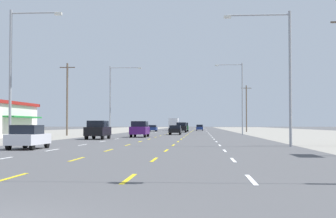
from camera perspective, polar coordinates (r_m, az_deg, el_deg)
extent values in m
plane|color=#4C4C4F|center=(72.85, 0.91, -3.10)|extent=(572.00, 572.00, 0.00)
cube|color=gray|center=(78.16, -17.55, -2.92)|extent=(28.00, 440.00, 0.01)
cube|color=white|center=(23.14, -19.28, -5.63)|extent=(0.14, 2.60, 0.01)
cube|color=white|center=(30.17, -13.64, -4.78)|extent=(0.14, 2.60, 0.01)
cube|color=white|center=(37.39, -10.16, -4.23)|extent=(0.14, 2.60, 0.01)
cube|color=white|center=(44.69, -7.82, -3.85)|extent=(0.14, 2.60, 0.01)
cube|color=white|center=(52.05, -6.14, -3.57)|extent=(0.14, 2.60, 0.01)
cube|color=white|center=(59.45, -4.87, -3.36)|extent=(0.14, 2.60, 0.01)
cube|color=white|center=(66.87, -3.89, -3.20)|extent=(0.14, 2.60, 0.01)
cube|color=white|center=(74.31, -3.10, -3.07)|extent=(0.14, 2.60, 0.01)
cube|color=white|center=(81.75, -2.46, -2.96)|extent=(0.14, 2.60, 0.01)
cube|color=white|center=(89.21, -1.93, -2.87)|extent=(0.14, 2.60, 0.01)
cube|color=white|center=(96.67, -1.47, -2.79)|extent=(0.14, 2.60, 0.01)
cube|color=white|center=(104.14, -1.08, -2.72)|extent=(0.14, 2.60, 0.01)
cube|color=white|center=(111.61, -0.75, -2.66)|extent=(0.14, 2.60, 0.01)
cube|color=white|center=(119.09, -0.45, -2.61)|extent=(0.14, 2.60, 0.01)
cube|color=white|center=(126.57, -0.20, -2.57)|extent=(0.14, 2.60, 0.01)
cube|color=white|center=(134.05, 0.03, -2.53)|extent=(0.14, 2.60, 0.01)
cube|color=white|center=(141.53, 0.24, -2.50)|extent=(0.14, 2.60, 0.01)
cube|color=white|center=(149.02, 0.43, -2.46)|extent=(0.14, 2.60, 0.01)
cube|color=white|center=(156.50, 0.59, -2.43)|extent=(0.14, 2.60, 0.01)
cube|color=white|center=(163.99, 0.74, -2.41)|extent=(0.14, 2.60, 0.01)
cube|color=white|center=(171.48, 0.88, -2.38)|extent=(0.14, 2.60, 0.01)
cube|color=white|center=(178.97, 1.01, -2.36)|extent=(0.14, 2.60, 0.01)
cube|color=white|center=(186.46, 1.13, -2.34)|extent=(0.14, 2.60, 0.01)
cube|color=white|center=(193.95, 1.24, -2.32)|extent=(0.14, 2.60, 0.01)
cube|color=white|center=(201.44, 1.34, -2.31)|extent=(0.14, 2.60, 0.01)
cube|color=white|center=(208.94, 1.43, -2.29)|extent=(0.14, 2.60, 0.01)
cube|color=white|center=(216.43, 1.51, -2.28)|extent=(0.14, 2.60, 0.01)
cube|color=white|center=(223.92, 1.60, -2.26)|extent=(0.14, 2.60, 0.01)
cube|color=yellow|center=(14.90, -18.25, -7.79)|extent=(0.14, 2.60, 0.01)
cube|color=yellow|center=(22.01, -10.83, -5.90)|extent=(0.14, 2.60, 0.01)
cube|color=yellow|center=(29.31, -7.08, -4.90)|extent=(0.14, 2.60, 0.01)
cube|color=yellow|center=(36.69, -4.84, -4.30)|extent=(0.14, 2.60, 0.01)
cube|color=yellow|center=(44.12, -3.35, -3.89)|extent=(0.14, 2.60, 0.01)
cube|color=yellow|center=(51.56, -2.30, -3.60)|extent=(0.14, 2.60, 0.01)
cube|color=yellow|center=(59.02, -1.51, -3.38)|extent=(0.14, 2.60, 0.01)
cube|color=yellow|center=(66.49, -0.90, -3.21)|extent=(0.14, 2.60, 0.01)
cube|color=yellow|center=(73.96, -0.41, -3.07)|extent=(0.14, 2.60, 0.01)
cube|color=yellow|center=(81.44, -0.01, -2.96)|extent=(0.14, 2.60, 0.01)
cube|color=yellow|center=(88.92, 0.32, -2.87)|extent=(0.14, 2.60, 0.01)
cube|color=yellow|center=(96.41, 0.60, -2.79)|extent=(0.14, 2.60, 0.01)
cube|color=yellow|center=(103.89, 0.84, -2.72)|extent=(0.14, 2.60, 0.01)
cube|color=yellow|center=(111.38, 1.05, -2.67)|extent=(0.14, 2.60, 0.01)
cube|color=yellow|center=(118.87, 1.23, -2.62)|extent=(0.14, 2.60, 0.01)
cube|color=yellow|center=(126.37, 1.39, -2.57)|extent=(0.14, 2.60, 0.01)
cube|color=yellow|center=(133.86, 1.53, -2.53)|extent=(0.14, 2.60, 0.01)
cube|color=yellow|center=(141.35, 1.66, -2.50)|extent=(0.14, 2.60, 0.01)
cube|color=yellow|center=(148.85, 1.77, -2.46)|extent=(0.14, 2.60, 0.01)
cube|color=yellow|center=(156.34, 1.87, -2.43)|extent=(0.14, 2.60, 0.01)
cube|color=yellow|center=(163.84, 1.97, -2.41)|extent=(0.14, 2.60, 0.01)
cube|color=yellow|center=(171.33, 2.05, -2.38)|extent=(0.14, 2.60, 0.01)
cube|color=yellow|center=(178.83, 2.13, -2.36)|extent=(0.14, 2.60, 0.01)
cube|color=yellow|center=(186.32, 2.20, -2.34)|extent=(0.14, 2.60, 0.01)
cube|color=yellow|center=(193.82, 2.27, -2.32)|extent=(0.14, 2.60, 0.01)
cube|color=yellow|center=(201.32, 2.33, -2.31)|extent=(0.14, 2.60, 0.01)
cube|color=yellow|center=(208.81, 2.39, -2.29)|extent=(0.14, 2.60, 0.01)
cube|color=yellow|center=(216.31, 2.44, -2.28)|extent=(0.14, 2.60, 0.01)
cube|color=yellow|center=(223.81, 2.49, -2.26)|extent=(0.14, 2.60, 0.01)
cube|color=yellow|center=(13.98, -4.70, -8.28)|extent=(0.14, 2.60, 0.01)
cube|color=yellow|center=(21.39, -1.67, -6.05)|extent=(0.14, 2.60, 0.01)
cube|color=yellow|center=(28.85, -0.21, -4.97)|extent=(0.14, 2.60, 0.01)
cube|color=yellow|center=(36.33, 0.64, -4.33)|extent=(0.14, 2.60, 0.01)
cube|color=yellow|center=(43.81, 1.20, -3.91)|extent=(0.14, 2.60, 0.01)
cube|color=yellow|center=(51.30, 1.60, -3.61)|extent=(0.14, 2.60, 0.01)
cube|color=yellow|center=(58.79, 1.90, -3.38)|extent=(0.14, 2.60, 0.01)
cube|color=yellow|center=(66.28, 2.12, -3.21)|extent=(0.14, 2.60, 0.01)
cube|color=yellow|center=(73.78, 2.31, -3.07)|extent=(0.14, 2.60, 0.01)
cube|color=yellow|center=(81.27, 2.46, -2.96)|extent=(0.14, 2.60, 0.01)
cube|color=yellow|center=(88.77, 2.58, -2.87)|extent=(0.14, 2.60, 0.01)
cube|color=yellow|center=(96.27, 2.68, -2.79)|extent=(0.14, 2.60, 0.01)
cube|color=yellow|center=(103.77, 2.77, -2.72)|extent=(0.14, 2.60, 0.01)
cube|color=yellow|center=(111.26, 2.85, -2.67)|extent=(0.14, 2.60, 0.01)
cube|color=yellow|center=(118.76, 2.92, -2.61)|extent=(0.14, 2.60, 0.01)
cube|color=yellow|center=(126.26, 2.98, -2.57)|extent=(0.14, 2.60, 0.01)
cube|color=yellow|center=(133.76, 3.03, -2.53)|extent=(0.14, 2.60, 0.01)
cube|color=yellow|center=(141.26, 3.08, -2.49)|extent=(0.14, 2.60, 0.01)
cube|color=yellow|center=(148.76, 3.12, -2.46)|extent=(0.14, 2.60, 0.01)
cube|color=yellow|center=(156.25, 3.16, -2.43)|extent=(0.14, 2.60, 0.01)
cube|color=yellow|center=(163.75, 3.19, -2.41)|extent=(0.14, 2.60, 0.01)
cube|color=yellow|center=(171.25, 3.22, -2.38)|extent=(0.14, 2.60, 0.01)
cube|color=yellow|center=(178.75, 3.25, -2.36)|extent=(0.14, 2.60, 0.01)
cube|color=yellow|center=(186.25, 3.28, -2.34)|extent=(0.14, 2.60, 0.01)
cube|color=yellow|center=(193.75, 3.31, -2.32)|extent=(0.14, 2.60, 0.01)
cube|color=yellow|center=(201.25, 3.33, -2.30)|extent=(0.14, 2.60, 0.01)
cube|color=yellow|center=(208.75, 3.35, -2.29)|extent=(0.14, 2.60, 0.01)
cube|color=yellow|center=(216.25, 3.37, -2.27)|extent=(0.14, 2.60, 0.01)
cube|color=yellow|center=(223.75, 3.39, -2.26)|extent=(0.14, 2.60, 0.01)
cube|color=white|center=(13.90, 9.88, -8.29)|extent=(0.14, 2.60, 0.01)
cube|color=white|center=(21.34, 7.78, -6.05)|extent=(0.14, 2.60, 0.01)
cube|color=white|center=(28.81, 6.77, -4.96)|extent=(0.14, 2.60, 0.01)
cube|color=white|center=(36.30, 6.18, -4.32)|extent=(0.14, 2.60, 0.01)
cube|color=white|center=(43.78, 5.79, -3.90)|extent=(0.14, 2.60, 0.01)
cube|color=white|center=(51.28, 5.52, -3.60)|extent=(0.14, 2.60, 0.01)
cube|color=white|center=(58.77, 5.31, -3.38)|extent=(0.14, 2.60, 0.01)
cube|color=white|center=(66.27, 5.16, -3.21)|extent=(0.14, 2.60, 0.01)
cube|color=white|center=(73.76, 5.03, -3.07)|extent=(0.14, 2.60, 0.01)
cube|color=white|center=(81.26, 4.93, -2.96)|extent=(0.14, 2.60, 0.01)
cube|color=white|center=(88.76, 4.84, -2.87)|extent=(0.14, 2.60, 0.01)
cube|color=white|center=(96.26, 4.77, -2.79)|extent=(0.14, 2.60, 0.01)
cube|color=white|center=(103.75, 4.71, -2.72)|extent=(0.14, 2.60, 0.01)
cube|color=white|center=(111.25, 4.66, -2.66)|extent=(0.14, 2.60, 0.01)
cube|color=white|center=(118.75, 4.61, -2.61)|extent=(0.14, 2.60, 0.01)
cube|color=white|center=(126.25, 4.57, -2.57)|extent=(0.14, 2.60, 0.01)
cube|color=white|center=(133.75, 4.53, -2.53)|extent=(0.14, 2.60, 0.01)
cube|color=white|center=(141.25, 4.50, -2.49)|extent=(0.14, 2.60, 0.01)
cube|color=white|center=(148.75, 4.47, -2.46)|extent=(0.14, 2.60, 0.01)
cube|color=white|center=(156.25, 4.44, -2.43)|extent=(0.14, 2.60, 0.01)
cube|color=white|center=(163.75, 4.42, -2.40)|extent=(0.14, 2.60, 0.01)
cube|color=white|center=(171.25, 4.40, -2.38)|extent=(0.14, 2.60, 0.01)
cube|color=white|center=(178.75, 4.38, -2.36)|extent=(0.14, 2.60, 0.01)
cube|color=white|center=(186.25, 4.36, -2.34)|extent=(0.14, 2.60, 0.01)
cube|color=white|center=(193.74, 4.34, -2.32)|extent=(0.14, 2.60, 0.01)
cube|color=white|center=(201.24, 4.33, -2.30)|extent=(0.14, 2.60, 0.01)
cube|color=white|center=(208.74, 4.31, -2.29)|extent=(0.14, 2.60, 0.01)
cube|color=white|center=(216.24, 4.30, -2.27)|extent=(0.14, 2.60, 0.01)
cube|color=white|center=(223.74, 4.28, -2.26)|extent=(0.14, 2.60, 0.01)
cube|color=silver|center=(31.87, -16.28, -3.48)|extent=(1.72, 3.90, 0.66)
cube|color=black|center=(31.62, -16.43, -2.36)|extent=(1.58, 1.90, 0.58)
cylinder|color=black|center=(33.45, -16.65, -3.96)|extent=(0.20, 0.60, 0.60)
cylinder|color=black|center=(32.96, -14.24, -4.01)|extent=(0.20, 0.60, 0.60)
cylinder|color=black|center=(30.85, -18.48, -4.12)|extent=(0.20, 0.60, 0.60)
cylinder|color=black|center=(30.31, -15.89, -4.19)|extent=(0.20, 0.60, 0.60)
cube|color=black|center=(51.73, -8.34, -2.65)|extent=(1.98, 4.90, 0.92)
cube|color=black|center=(51.68, -8.35, -1.76)|extent=(1.82, 2.70, 0.68)
cylinder|color=black|center=(53.58, -8.84, -3.11)|extent=(0.26, 0.76, 0.76)
cylinder|color=black|center=(53.23, -7.07, -3.13)|extent=(0.26, 0.76, 0.76)
cylinder|color=black|center=(50.27, -9.70, -3.19)|extent=(0.26, 0.76, 0.76)
cylinder|color=black|center=(49.90, -7.82, -3.21)|extent=(0.26, 0.76, 0.76)
cube|color=#4C196B|center=(59.50, -3.38, -2.56)|extent=(1.98, 4.90, 0.92)
cube|color=black|center=(59.45, -3.39, -1.79)|extent=(1.82, 2.70, 0.68)
cylinder|color=black|center=(61.31, -3.96, -2.97)|extent=(0.26, 0.76, 0.76)
cylinder|color=black|center=(61.10, -2.40, -2.98)|extent=(0.26, 0.76, 0.76)
cylinder|color=black|center=(57.94, -4.42, -3.03)|extent=(0.26, 0.76, 0.76)
cylinder|color=black|center=(57.72, -2.77, -3.04)|extent=(0.26, 0.76, 0.76)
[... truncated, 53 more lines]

